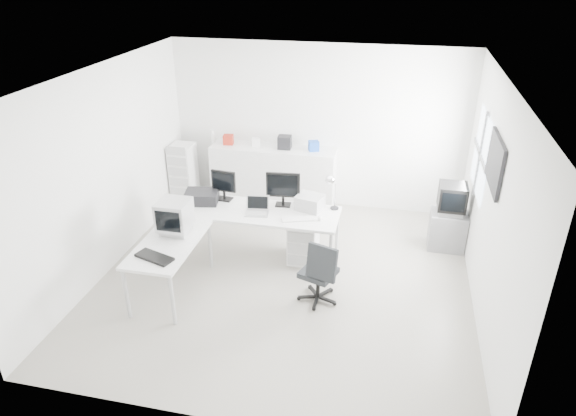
% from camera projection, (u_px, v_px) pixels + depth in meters
% --- Properties ---
extents(floor, '(5.00, 5.00, 0.01)m').
position_uv_depth(floor, '(285.00, 278.00, 7.15)').
color(floor, beige).
rests_on(floor, ground).
extents(ceiling, '(5.00, 5.00, 0.01)m').
position_uv_depth(ceiling, '(284.00, 76.00, 5.89)').
color(ceiling, white).
rests_on(ceiling, back_wall).
extents(back_wall, '(5.00, 0.02, 2.80)m').
position_uv_depth(back_wall, '(317.00, 128.00, 8.70)').
color(back_wall, white).
rests_on(back_wall, floor).
extents(left_wall, '(0.02, 5.00, 2.80)m').
position_uv_depth(left_wall, '(106.00, 171.00, 7.00)').
color(left_wall, white).
rests_on(left_wall, floor).
extents(right_wall, '(0.02, 5.00, 2.80)m').
position_uv_depth(right_wall, '(491.00, 206.00, 6.04)').
color(right_wall, white).
rests_on(right_wall, floor).
extents(window, '(0.02, 1.20, 1.10)m').
position_uv_depth(window, '(481.00, 154.00, 7.00)').
color(window, white).
rests_on(window, right_wall).
extents(wall_picture, '(0.04, 0.90, 0.60)m').
position_uv_depth(wall_picture, '(495.00, 163.00, 5.91)').
color(wall_picture, black).
rests_on(wall_picture, right_wall).
extents(main_desk, '(2.40, 0.80, 0.75)m').
position_uv_depth(main_desk, '(256.00, 233.00, 7.53)').
color(main_desk, silver).
rests_on(main_desk, floor).
extents(side_desk, '(0.70, 1.40, 0.75)m').
position_uv_depth(side_desk, '(171.00, 267.00, 6.73)').
color(side_desk, silver).
rests_on(side_desk, floor).
extents(drawer_pedestal, '(0.40, 0.50, 0.60)m').
position_uv_depth(drawer_pedestal, '(304.00, 241.00, 7.47)').
color(drawer_pedestal, silver).
rests_on(drawer_pedestal, floor).
extents(inkjet_printer, '(0.54, 0.45, 0.17)m').
position_uv_depth(inkjet_printer, '(202.00, 197.00, 7.57)').
color(inkjet_printer, black).
rests_on(inkjet_printer, main_desk).
extents(lcd_monitor_small, '(0.40, 0.25, 0.47)m').
position_uv_depth(lcd_monitor_small, '(224.00, 185.00, 7.58)').
color(lcd_monitor_small, black).
rests_on(lcd_monitor_small, main_desk).
extents(lcd_monitor_large, '(0.51, 0.24, 0.51)m').
position_uv_depth(lcd_monitor_large, '(283.00, 189.00, 7.40)').
color(lcd_monitor_large, black).
rests_on(lcd_monitor_large, main_desk).
extents(laptop, '(0.41, 0.42, 0.24)m').
position_uv_depth(laptop, '(257.00, 206.00, 7.21)').
color(laptop, '#B7B7BA').
rests_on(laptop, main_desk).
extents(white_keyboard, '(0.46, 0.27, 0.02)m').
position_uv_depth(white_keyboard, '(298.00, 219.00, 7.10)').
color(white_keyboard, silver).
rests_on(white_keyboard, main_desk).
extents(white_mouse, '(0.06, 0.06, 0.06)m').
position_uv_depth(white_mouse, '(320.00, 218.00, 7.08)').
color(white_mouse, silver).
rests_on(white_mouse, main_desk).
extents(laser_printer, '(0.43, 0.39, 0.21)m').
position_uv_depth(laser_printer, '(310.00, 202.00, 7.36)').
color(laser_printer, '#A5A5A5').
rests_on(laser_printer, main_desk).
extents(desk_lamp, '(0.19, 0.19, 0.52)m').
position_uv_depth(desk_lamp, '(335.00, 192.00, 7.30)').
color(desk_lamp, silver).
rests_on(desk_lamp, main_desk).
extents(crt_monitor, '(0.39, 0.39, 0.45)m').
position_uv_depth(crt_monitor, '(175.00, 218.00, 6.68)').
color(crt_monitor, '#B7B7BA').
rests_on(crt_monitor, side_desk).
extents(black_keyboard, '(0.52, 0.34, 0.03)m').
position_uv_depth(black_keyboard, '(154.00, 257.00, 6.21)').
color(black_keyboard, black).
rests_on(black_keyboard, side_desk).
extents(office_chair, '(0.68, 0.68, 0.92)m').
position_uv_depth(office_chair, '(319.00, 270.00, 6.51)').
color(office_chair, '#212426').
rests_on(office_chair, floor).
extents(tv_cabinet, '(0.54, 0.44, 0.58)m').
position_uv_depth(tv_cabinet, '(447.00, 230.00, 7.78)').
color(tv_cabinet, slate).
rests_on(tv_cabinet, floor).
extents(crt_tv, '(0.50, 0.48, 0.45)m').
position_uv_depth(crt_tv, '(452.00, 199.00, 7.55)').
color(crt_tv, black).
rests_on(crt_tv, tv_cabinet).
extents(sideboard, '(2.16, 0.54, 1.08)m').
position_uv_depth(sideboard, '(274.00, 177.00, 9.00)').
color(sideboard, silver).
rests_on(sideboard, floor).
extents(clutter_box_a, '(0.18, 0.17, 0.17)m').
position_uv_depth(clutter_box_a, '(228.00, 140.00, 8.87)').
color(clutter_box_a, '#A22417').
rests_on(clutter_box_a, sideboard).
extents(clutter_box_b, '(0.16, 0.14, 0.14)m').
position_uv_depth(clutter_box_b, '(256.00, 142.00, 8.78)').
color(clutter_box_b, silver).
rests_on(clutter_box_b, sideboard).
extents(clutter_box_c, '(0.23, 0.22, 0.22)m').
position_uv_depth(clutter_box_c, '(285.00, 142.00, 8.67)').
color(clutter_box_c, black).
rests_on(clutter_box_c, sideboard).
extents(clutter_box_d, '(0.21, 0.20, 0.17)m').
position_uv_depth(clutter_box_d, '(314.00, 146.00, 8.58)').
color(clutter_box_d, '#1847AD').
rests_on(clutter_box_d, sideboard).
extents(clutter_bottle, '(0.07, 0.07, 0.22)m').
position_uv_depth(clutter_bottle, '(213.00, 136.00, 8.95)').
color(clutter_bottle, silver).
rests_on(clutter_bottle, sideboard).
extents(filing_cabinet, '(0.38, 0.46, 1.09)m').
position_uv_depth(filing_cabinet, '(184.00, 174.00, 9.07)').
color(filing_cabinet, silver).
rests_on(filing_cabinet, floor).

